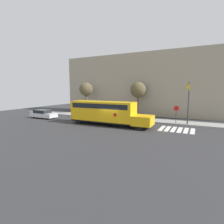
# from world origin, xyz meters

# --- Properties ---
(ground_plane) EXTENTS (60.00, 60.00, 0.00)m
(ground_plane) POSITION_xyz_m (0.00, 0.00, 0.00)
(ground_plane) COLOR #333335
(sidewalk_strip) EXTENTS (44.00, 3.00, 0.15)m
(sidewalk_strip) POSITION_xyz_m (0.00, 6.50, 0.07)
(sidewalk_strip) COLOR #9E9E99
(sidewalk_strip) RESTS_ON ground
(building_backdrop) EXTENTS (32.00, 4.00, 11.47)m
(building_backdrop) POSITION_xyz_m (0.00, 13.00, 5.73)
(building_backdrop) COLOR #9E937F
(building_backdrop) RESTS_ON ground
(crosswalk_stripes) EXTENTS (4.00, 3.20, 0.01)m
(crosswalk_stripes) POSITION_xyz_m (7.84, 2.00, 0.00)
(crosswalk_stripes) COLOR white
(crosswalk_stripes) RESTS_ON ground
(school_bus) EXTENTS (11.38, 2.57, 3.21)m
(school_bus) POSITION_xyz_m (-1.21, 0.64, 1.82)
(school_bus) COLOR yellow
(school_bus) RESTS_ON ground
(parked_car) EXTENTS (4.65, 1.85, 1.41)m
(parked_car) POSITION_xyz_m (-13.38, 0.91, 0.71)
(parked_car) COLOR silver
(parked_car) RESTS_ON ground
(stop_sign) EXTENTS (0.70, 0.10, 2.57)m
(stop_sign) POSITION_xyz_m (7.29, 5.55, 1.70)
(stop_sign) COLOR #38383A
(stop_sign) RESTS_ON ground
(traffic_light) EXTENTS (0.28, 2.67, 5.82)m
(traffic_light) POSITION_xyz_m (8.81, 4.52, 3.79)
(traffic_light) COLOR #38383A
(traffic_light) RESTS_ON ground
(tree_near_sidewalk) EXTENTS (2.75, 2.75, 6.15)m
(tree_near_sidewalk) POSITION_xyz_m (0.37, 9.64, 4.72)
(tree_near_sidewalk) COLOR brown
(tree_near_sidewalk) RESTS_ON ground
(tree_far_sidewalk) EXTENTS (2.66, 2.66, 6.19)m
(tree_far_sidewalk) POSITION_xyz_m (-10.00, 8.69, 4.78)
(tree_far_sidewalk) COLOR brown
(tree_far_sidewalk) RESTS_ON ground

